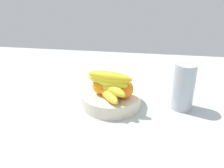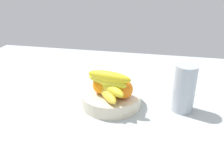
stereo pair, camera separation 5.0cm
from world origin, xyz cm
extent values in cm
cube|color=#AAB3B3|center=(0.00, 0.00, -1.50)|extent=(180.00, 140.00, 3.00)
cylinder|color=beige|center=(0.29, 2.74, 2.58)|extent=(23.26, 23.26, 5.16)
sphere|color=orange|center=(0.67, 6.48, 8.72)|extent=(7.12, 7.12, 7.12)
sphere|color=orange|center=(-3.63, 2.18, 8.72)|extent=(7.12, 7.12, 7.12)
sphere|color=orange|center=(5.19, -0.12, 8.72)|extent=(7.12, 7.12, 7.12)
ellipsoid|color=yellow|center=(-0.90, -1.01, 7.16)|extent=(12.45, 16.52, 4.00)
ellipsoid|color=yellow|center=(-0.05, -0.82, 9.36)|extent=(15.17, 14.51, 4.00)
ellipsoid|color=yellow|center=(-1.07, -0.45, 11.56)|extent=(17.26, 10.08, 4.00)
ellipsoid|color=gold|center=(-0.01, -0.86, 13.76)|extent=(17.46, 7.66, 4.00)
cylinder|color=#ADB7C4|center=(27.22, 4.55, 9.08)|extent=(8.09, 8.09, 18.17)
camera|label=1|loc=(12.94, -82.19, 49.65)|focal=39.77mm
camera|label=2|loc=(17.87, -81.31, 49.65)|focal=39.77mm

